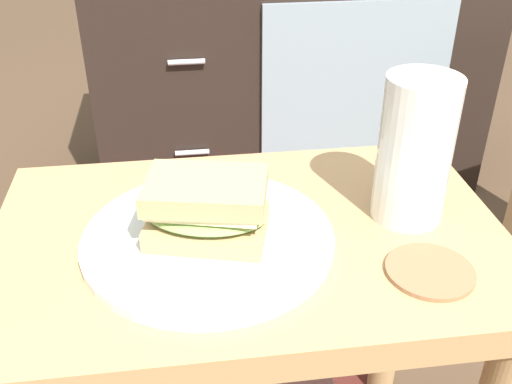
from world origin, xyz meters
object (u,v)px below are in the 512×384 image
tv_cabinet (287,71)px  plate (208,238)px  sandwich_front (207,209)px  beer_glass (414,153)px  coaster (430,271)px

tv_cabinet → plate: 1.01m
tv_cabinet → sandwich_front: (-0.26, -0.96, 0.21)m
beer_glass → sandwich_front: bearing=-173.9°
sandwich_front → coaster: bearing=-20.7°
tv_cabinet → beer_glass: size_ratio=5.86×
sandwich_front → beer_glass: (0.23, 0.02, 0.04)m
plate → sandwich_front: size_ratio=1.78×
tv_cabinet → plate: (-0.26, -0.96, 0.17)m
beer_glass → coaster: bearing=-96.7°
plate → coaster: size_ratio=3.04×
plate → beer_glass: 0.24m
tv_cabinet → sandwich_front: size_ratio=6.41×
tv_cabinet → beer_glass: bearing=-92.3°
sandwich_front → coaster: 0.23m
plate → coaster: bearing=-20.7°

